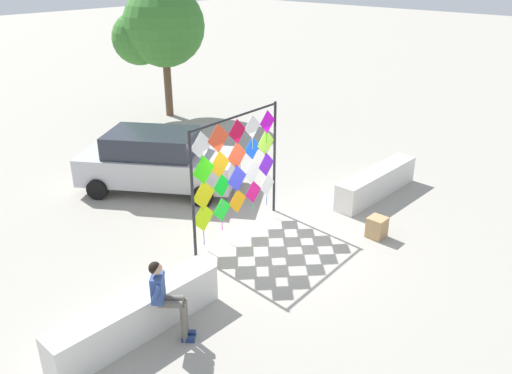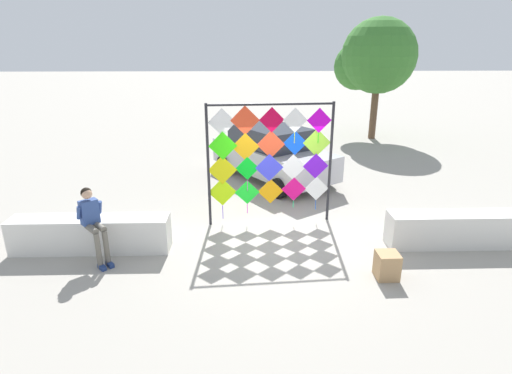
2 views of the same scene
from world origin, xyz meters
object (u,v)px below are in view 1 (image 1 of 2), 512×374
(seated_vendor, at_px, (166,294))
(cardboard_box_large, at_px, (377,227))
(kite_display_rack, at_px, (236,166))
(parked_car, at_px, (157,160))
(tree_palm_like, at_px, (158,29))

(seated_vendor, distance_m, cardboard_box_large, 6.04)
(kite_display_rack, xyz_separation_m, seated_vendor, (-3.76, -1.95, -0.84))
(parked_car, bearing_deg, cardboard_box_large, -73.84)
(seated_vendor, bearing_deg, cardboard_box_large, -7.74)
(seated_vendor, height_order, tree_palm_like, tree_palm_like)
(kite_display_rack, xyz_separation_m, parked_car, (0.33, 3.66, -0.91))
(parked_car, distance_m, cardboard_box_large, 6.72)
(tree_palm_like, bearing_deg, seated_vendor, -127.56)
(seated_vendor, height_order, cardboard_box_large, seated_vendor)
(seated_vendor, relative_size, cardboard_box_large, 3.06)
(cardboard_box_large, bearing_deg, kite_display_rack, 128.41)
(kite_display_rack, xyz_separation_m, cardboard_box_large, (2.19, -2.76, -1.55))
(seated_vendor, xyz_separation_m, tree_palm_like, (9.25, 12.03, 2.71))
(kite_display_rack, distance_m, cardboard_box_large, 3.85)
(kite_display_rack, height_order, seated_vendor, kite_display_rack)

